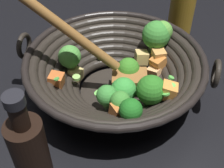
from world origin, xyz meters
The scene contains 4 objects.
ground_plane centered at (0.00, 0.00, 0.00)m, with size 4.00×4.00×0.00m, color black.
wok centered at (0.00, 0.00, 0.06)m, with size 0.35×0.35×0.25m.
soy_sauce_bottle centered at (0.15, -0.19, 0.09)m, with size 0.05×0.05×0.21m.
cooking_oil_bottle centered at (-0.13, 0.23, 0.08)m, with size 0.06×0.06×0.20m.
Camera 1 is at (0.41, -0.19, 0.45)m, focal length 48.69 mm.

